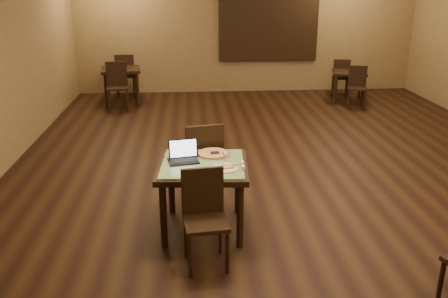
{
  "coord_description": "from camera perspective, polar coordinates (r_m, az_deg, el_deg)",
  "views": [
    {
      "loc": [
        -1.39,
        -6.33,
        2.55
      ],
      "look_at": [
        -1.03,
        -1.58,
        0.85
      ],
      "focal_mm": 38.0,
      "sensor_mm": 36.0,
      "label": 1
    }
  ],
  "objects": [
    {
      "name": "chair_main_near",
      "position": [
        4.45,
        -2.39,
        -7.54
      ],
      "size": [
        0.44,
        0.44,
        0.92
      ],
      "rotation": [
        0.0,
        0.0,
        0.12
      ],
      "color": "black",
      "rests_on": "ground"
    },
    {
      "name": "napkin_roll",
      "position": [
        4.8,
        2.25,
        -1.94
      ],
      "size": [
        0.05,
        0.19,
        0.04
      ],
      "rotation": [
        0.0,
        0.0,
        -0.04
      ],
      "color": "white",
      "rests_on": "tiled_table"
    },
    {
      "name": "chair_main_far",
      "position": [
        5.56,
        -2.56,
        -1.22
      ],
      "size": [
        0.52,
        0.52,
        1.02
      ],
      "rotation": [
        0.0,
        0.0,
        3.34
      ],
      "color": "black",
      "rests_on": "ground"
    },
    {
      "name": "pizza_slice",
      "position": [
        4.75,
        0.15,
        -2.15
      ],
      "size": [
        0.24,
        0.24,
        0.02
      ],
      "primitive_type": null,
      "rotation": [
        0.0,
        0.0,
        0.24
      ],
      "color": "beige",
      "rests_on": "plate"
    },
    {
      "name": "ground",
      "position": [
        6.96,
        7.53,
        -2.03
      ],
      "size": [
        10.0,
        10.0,
        0.0
      ],
      "primitive_type": "plane",
      "color": "black",
      "rests_on": "ground"
    },
    {
      "name": "wall_back",
      "position": [
        11.46,
        2.79,
        14.35
      ],
      "size": [
        8.0,
        0.02,
        3.0
      ],
      "primitive_type": "cube",
      "color": "olive",
      "rests_on": "ground"
    },
    {
      "name": "other_table_b",
      "position": [
        10.61,
        -12.28,
        8.77
      ],
      "size": [
        0.91,
        0.91,
        0.76
      ],
      "rotation": [
        0.0,
        0.0,
        0.13
      ],
      "color": "black",
      "rests_on": "ground"
    },
    {
      "name": "plate",
      "position": [
        4.76,
        0.15,
        -2.32
      ],
      "size": [
        0.27,
        0.27,
        0.01
      ],
      "primitive_type": "cylinder",
      "color": "white",
      "rests_on": "tiled_table"
    },
    {
      "name": "pizza_pan",
      "position": [
        5.14,
        -1.32,
        -0.65
      ],
      "size": [
        0.4,
        0.4,
        0.01
      ],
      "primitive_type": "cylinder",
      "color": "silver",
      "rests_on": "tiled_table"
    },
    {
      "name": "other_table_a",
      "position": [
        10.89,
        14.8,
        8.43
      ],
      "size": [
        0.86,
        0.86,
        0.67
      ],
      "rotation": [
        0.0,
        0.0,
        -0.24
      ],
      "color": "black",
      "rests_on": "ground"
    },
    {
      "name": "other_table_b_chair_far",
      "position": [
        11.18,
        -11.82,
        8.94
      ],
      "size": [
        0.48,
        0.48,
        0.98
      ],
      "rotation": [
        0.0,
        0.0,
        3.27
      ],
      "color": "black",
      "rests_on": "ground"
    },
    {
      "name": "tiled_table",
      "position": [
        4.95,
        -2.55,
        -2.8
      ],
      "size": [
        0.98,
        0.98,
        0.76
      ],
      "rotation": [
        0.0,
        0.0,
        -0.07
      ],
      "color": "black",
      "rests_on": "ground"
    },
    {
      "name": "other_table_a_chair_near",
      "position": [
        10.44,
        15.74,
        7.5
      ],
      "size": [
        0.45,
        0.45,
        0.87
      ],
      "rotation": [
        0.0,
        0.0,
        -0.24
      ],
      "color": "black",
      "rests_on": "ground"
    },
    {
      "name": "pizza_whole",
      "position": [
        5.14,
        -1.32,
        -0.5
      ],
      "size": [
        0.33,
        0.33,
        0.02
      ],
      "color": "beige",
      "rests_on": "pizza_pan"
    },
    {
      "name": "other_table_a_chair_far",
      "position": [
        11.36,
        13.88,
        8.61
      ],
      "size": [
        0.45,
        0.45,
        0.87
      ],
      "rotation": [
        0.0,
        0.0,
        2.9
      ],
      "color": "black",
      "rests_on": "ground"
    },
    {
      "name": "spatula",
      "position": [
        5.12,
        -1.09,
        -0.48
      ],
      "size": [
        0.13,
        0.25,
        0.01
      ],
      "primitive_type": "cube",
      "rotation": [
        0.0,
        0.0,
        0.13
      ],
      "color": "silver",
      "rests_on": "pizza_whole"
    },
    {
      "name": "mural",
      "position": [
        11.49,
        5.38,
        14.55
      ],
      "size": [
        2.34,
        0.05,
        1.64
      ],
      "color": "#275791",
      "rests_on": "wall_back"
    },
    {
      "name": "other_table_b_chair_near",
      "position": [
        10.07,
        -12.73,
        7.72
      ],
      "size": [
        0.48,
        0.48,
        0.98
      ],
      "rotation": [
        0.0,
        0.0,
        0.13
      ],
      "color": "black",
      "rests_on": "ground"
    },
    {
      "name": "laptop",
      "position": [
        4.99,
        -4.91,
        -0.75
      ],
      "size": [
        0.34,
        0.3,
        0.21
      ],
      "rotation": [
        0.0,
        0.0,
        0.19
      ],
      "color": "black",
      "rests_on": "tiled_table"
    }
  ]
}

